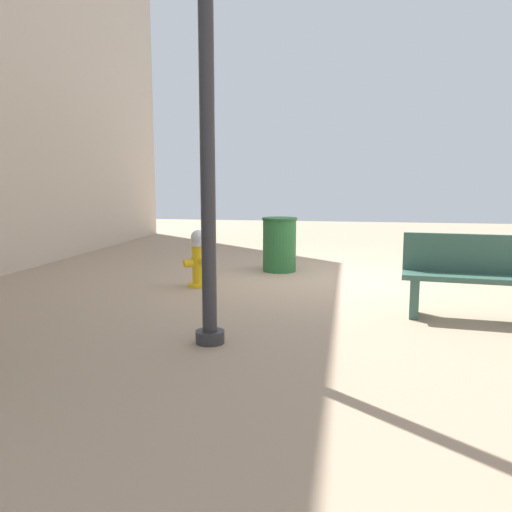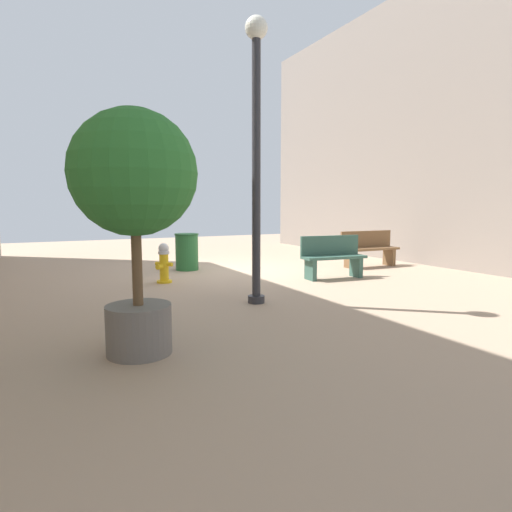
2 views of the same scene
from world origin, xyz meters
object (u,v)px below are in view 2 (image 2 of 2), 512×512
Objects in this scene: bench_far at (333,257)px; trash_bin at (187,252)px; bench_near at (369,248)px; fire_hydrant at (164,263)px; planter_tree at (134,190)px; street_lamp at (256,132)px.

bench_far is 3.67m from trash_bin.
bench_near is at bearing 160.16° from trash_bin.
fire_hydrant is 4.59m from planter_tree.
bench_far is 0.33× the size of street_lamp.
street_lamp reaches higher than planter_tree.
fire_hydrant is 0.91× the size of trash_bin.
bench_far is (2.01, 1.05, -0.01)m from bench_near.
street_lamp is at bearing 27.78° from bench_far.
planter_tree is (4.92, 2.99, 1.29)m from bench_far.
planter_tree reaches higher than fire_hydrant.
fire_hydrant is 3.59m from street_lamp.
street_lamp is (2.65, 1.40, 2.30)m from bench_far.
bench_near is 4.81m from trash_bin.
trash_bin is at bearing -19.84° from bench_near.
street_lamp reaches higher than fire_hydrant.
trash_bin is at bearing -112.97° from planter_tree.
fire_hydrant is 0.18× the size of street_lamp.
planter_tree is at bearing 35.07° from street_lamp.
bench_far is at bearing 133.21° from trash_bin.
fire_hydrant is at bearing 56.54° from trash_bin.
bench_near is 2.26m from bench_far.
fire_hydrant is at bearing -1.21° from bench_near.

